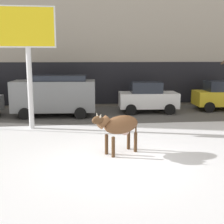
% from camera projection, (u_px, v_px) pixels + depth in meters
% --- Properties ---
extents(ground_plane, '(120.00, 120.00, 0.00)m').
position_uv_depth(ground_plane, '(118.00, 161.00, 9.65)').
color(ground_plane, white).
extents(road_strip, '(60.00, 5.60, 0.01)m').
position_uv_depth(road_strip, '(100.00, 114.00, 17.69)').
color(road_strip, '#514F4C').
rests_on(road_strip, ground).
extents(building_facade, '(44.00, 6.10, 13.00)m').
position_uv_depth(building_facade, '(94.00, 14.00, 22.08)').
color(building_facade, '#A39989').
rests_on(building_facade, ground).
extents(cow_brown, '(1.85, 1.30, 1.54)m').
position_uv_depth(cow_brown, '(120.00, 126.00, 10.23)').
color(cow_brown, brown).
rests_on(cow_brown, ground).
extents(billboard, '(2.52, 0.25, 5.56)m').
position_uv_depth(billboard, '(27.00, 35.00, 13.33)').
color(billboard, silver).
rests_on(billboard, ground).
extents(car_grey_van, '(4.71, 2.33, 2.32)m').
position_uv_depth(car_grey_van, '(55.00, 94.00, 16.85)').
color(car_grey_van, slate).
rests_on(car_grey_van, ground).
extents(car_white_hatchback, '(3.60, 2.09, 1.86)m').
position_uv_depth(car_white_hatchback, '(148.00, 97.00, 18.02)').
color(car_white_hatchback, white).
rests_on(car_white_hatchback, ground).
extents(car_yellow_hatchback, '(3.60, 2.09, 1.86)m').
position_uv_depth(car_yellow_hatchback, '(222.00, 95.00, 18.87)').
color(car_yellow_hatchback, gold).
rests_on(car_yellow_hatchback, ground).
extents(pedestrian_near_billboard, '(0.36, 0.24, 1.73)m').
position_uv_depth(pedestrian_near_billboard, '(53.00, 94.00, 20.30)').
color(pedestrian_near_billboard, '#282833').
rests_on(pedestrian_near_billboard, ground).
extents(pedestrian_far_left, '(0.36, 0.24, 1.73)m').
position_uv_depth(pedestrian_far_left, '(31.00, 94.00, 20.14)').
color(pedestrian_far_left, '#282833').
rests_on(pedestrian_far_left, ground).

